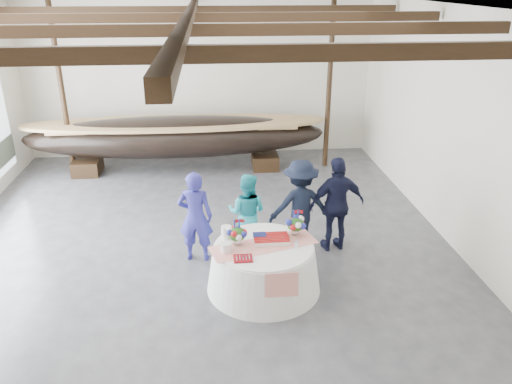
{
  "coord_description": "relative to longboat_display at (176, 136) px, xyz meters",
  "views": [
    {
      "loc": [
        0.28,
        -8.65,
        4.95
      ],
      "look_at": [
        1.09,
        0.01,
        1.21
      ],
      "focal_mm": 35.0,
      "sensor_mm": 36.0,
      "label": 1
    }
  ],
  "objects": [
    {
      "name": "floor",
      "position": [
        0.68,
        -4.56,
        -0.98
      ],
      "size": [
        10.0,
        12.0,
        0.01
      ],
      "primitive_type": "cube",
      "color": "#3D3D42",
      "rests_on": "ground"
    },
    {
      "name": "wall_back",
      "position": [
        0.68,
        1.44,
        1.27
      ],
      "size": [
        10.0,
        0.02,
        4.5
      ],
      "primitive_type": "cube",
      "color": "silver",
      "rests_on": "ground"
    },
    {
      "name": "wall_right",
      "position": [
        5.68,
        -4.56,
        1.27
      ],
      "size": [
        0.02,
        12.0,
        4.5
      ],
      "primitive_type": "cube",
      "color": "silver",
      "rests_on": "ground"
    },
    {
      "name": "longboat_display",
      "position": [
        0.0,
        0.0,
        0.0
      ],
      "size": [
        8.16,
        1.63,
        1.53
      ],
      "color": "black",
      "rests_on": "ground"
    },
    {
      "name": "guest_woman_teal",
      "position": [
        1.6,
        -4.58,
        -0.18
      ],
      "size": [
        0.93,
        0.84,
        1.58
      ],
      "primitive_type": "imported",
      "rotation": [
        0.0,
        0.0,
        2.78
      ],
      "color": "#22A5B3",
      "rests_on": "ground"
    },
    {
      "name": "pavilion_structure",
      "position": [
        0.68,
        -3.77,
        3.03
      ],
      "size": [
        9.8,
        11.76,
        4.5
      ],
      "color": "black",
      "rests_on": "ground"
    },
    {
      "name": "guest_man_right",
      "position": [
        3.32,
        -4.7,
        -0.03
      ],
      "size": [
        1.17,
        0.64,
        1.9
      ],
      "primitive_type": "imported",
      "rotation": [
        0.0,
        0.0,
        3.31
      ],
      "color": "black",
      "rests_on": "ground"
    },
    {
      "name": "guest_woman_blue",
      "position": [
        0.62,
        -4.86,
        -0.09
      ],
      "size": [
        0.69,
        0.5,
        1.77
      ],
      "primitive_type": "imported",
      "rotation": [
        0.0,
        0.0,
        3.02
      ],
      "color": "navy",
      "rests_on": "ground"
    },
    {
      "name": "banquet_table",
      "position": [
        1.77,
        -5.95,
        -0.56
      ],
      "size": [
        1.95,
        1.95,
        0.84
      ],
      "color": "white",
      "rests_on": "ground"
    },
    {
      "name": "tabletop_items",
      "position": [
        1.77,
        -5.8,
        0.01
      ],
      "size": [
        1.88,
        1.06,
        0.4
      ],
      "color": "red",
      "rests_on": "banquet_table"
    },
    {
      "name": "ceiling",
      "position": [
        0.68,
        -4.56,
        3.52
      ],
      "size": [
        10.0,
        12.0,
        0.01
      ],
      "primitive_type": "cube",
      "color": "white",
      "rests_on": "wall_back"
    },
    {
      "name": "guest_man_left",
      "position": [
        2.62,
        -4.63,
        -0.05
      ],
      "size": [
        1.25,
        0.78,
        1.85
      ],
      "primitive_type": "imported",
      "rotation": [
        0.0,
        0.0,
        3.23
      ],
      "color": "black",
      "rests_on": "ground"
    }
  ]
}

